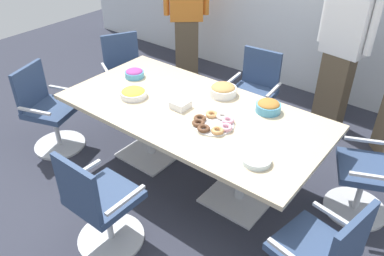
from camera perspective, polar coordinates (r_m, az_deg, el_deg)
ground_plane at (r=3.90m, az=-0.00°, el=-6.81°), size 10.00×10.00×0.01m
conference_table at (r=3.53m, az=-0.00°, el=1.02°), size 2.40×1.20×0.75m
office_chair_0 at (r=4.44m, az=8.97°, el=4.58°), size 0.59×0.59×0.91m
office_chair_1 at (r=4.88m, az=-9.62°, el=7.32°), size 0.73×0.73×0.91m
office_chair_2 at (r=4.34m, az=-20.23°, el=2.05°), size 0.69×0.69×0.91m
office_chair_3 at (r=3.07m, az=-13.31°, el=-11.13°), size 0.54×0.54×0.91m
office_chair_5 at (r=3.59m, az=24.87°, el=-6.29°), size 0.71×0.71×0.91m
person_standing_0 at (r=5.46m, az=-0.83°, el=16.41°), size 0.52×0.46×1.76m
person_standing_1 at (r=4.51m, az=21.24°, el=11.18°), size 0.61×0.29×1.85m
snack_bowl_candy_mix at (r=4.06m, az=-8.43°, el=7.95°), size 0.20×0.20×0.09m
snack_bowl_pretzels at (r=3.47m, az=11.12°, el=3.15°), size 0.22×0.22×0.11m
snack_bowl_cookies at (r=3.69m, az=4.56°, el=5.63°), size 0.26×0.26×0.11m
snack_bowl_chips_yellow at (r=3.69m, az=-8.59°, el=5.11°), size 0.25×0.25×0.08m
donut_platter at (r=3.24m, az=3.16°, el=0.75°), size 0.36×0.36×0.04m
plate_stack at (r=2.87m, az=9.43°, el=-4.64°), size 0.22×0.22×0.04m
napkin_pile at (r=3.47m, az=-1.72°, el=3.47°), size 0.15×0.15×0.07m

